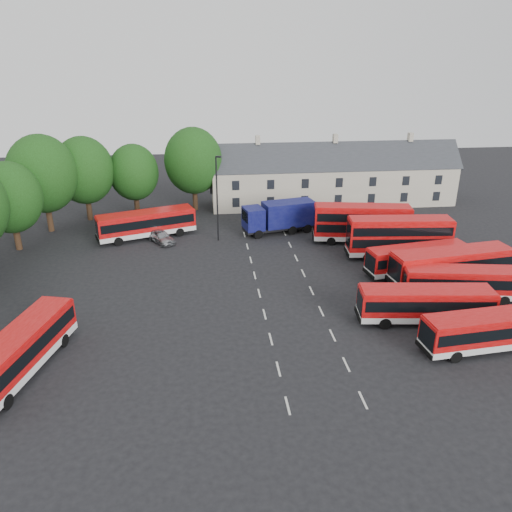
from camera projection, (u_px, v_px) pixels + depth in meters
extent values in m
plane|color=black|center=(262.00, 303.00, 44.94)|extent=(140.00, 140.00, 0.00)
cube|color=beige|center=(288.00, 406.00, 32.11)|extent=(0.15, 1.80, 0.01)
cube|color=beige|center=(278.00, 369.00, 35.77)|extent=(0.15, 1.80, 0.01)
cube|color=beige|center=(271.00, 339.00, 39.44)|extent=(0.15, 1.80, 0.01)
cube|color=beige|center=(265.00, 314.00, 43.11)|extent=(0.15, 1.80, 0.01)
cube|color=beige|center=(259.00, 293.00, 46.77)|extent=(0.15, 1.80, 0.01)
cube|color=beige|center=(255.00, 275.00, 50.44)|extent=(0.15, 1.80, 0.01)
cube|color=beige|center=(251.00, 260.00, 54.11)|extent=(0.15, 1.80, 0.01)
cube|color=beige|center=(247.00, 246.00, 57.78)|extent=(0.15, 1.80, 0.01)
cube|color=beige|center=(244.00, 235.00, 61.44)|extent=(0.15, 1.80, 0.01)
cube|color=beige|center=(363.00, 400.00, 32.61)|extent=(0.15, 1.80, 0.01)
cube|color=beige|center=(346.00, 364.00, 36.27)|extent=(0.15, 1.80, 0.01)
cube|color=beige|center=(333.00, 335.00, 39.94)|extent=(0.15, 1.80, 0.01)
cube|color=beige|center=(321.00, 311.00, 43.61)|extent=(0.15, 1.80, 0.01)
cube|color=beige|center=(312.00, 291.00, 47.28)|extent=(0.15, 1.80, 0.01)
cube|color=beige|center=(303.00, 273.00, 50.94)|extent=(0.15, 1.80, 0.01)
cube|color=beige|center=(296.00, 258.00, 54.61)|extent=(0.15, 1.80, 0.01)
cube|color=beige|center=(290.00, 245.00, 58.28)|extent=(0.15, 1.80, 0.01)
cube|color=beige|center=(284.00, 233.00, 61.94)|extent=(0.15, 1.80, 0.01)
cylinder|color=black|center=(17.00, 234.00, 56.29)|extent=(0.70, 0.70, 3.67)
ellipsoid|color=#173A0F|center=(9.00, 198.00, 54.65)|extent=(6.93, 6.93, 7.97)
cylinder|color=black|center=(49.00, 214.00, 61.86)|extent=(0.70, 0.70, 4.38)
ellipsoid|color=#173A0F|center=(42.00, 174.00, 59.90)|extent=(8.25, 8.25, 9.49)
cylinder|color=black|center=(89.00, 205.00, 66.00)|extent=(0.70, 0.70, 4.02)
ellipsoid|color=#173A0F|center=(84.00, 170.00, 64.19)|extent=(7.59, 7.59, 8.73)
cylinder|color=black|center=(137.00, 201.00, 68.53)|extent=(0.70, 0.70, 3.50)
ellipsoid|color=#173A0F|center=(134.00, 172.00, 66.96)|extent=(6.60, 6.60, 7.59)
cylinder|color=black|center=(195.00, 195.00, 70.12)|extent=(0.70, 0.70, 4.20)
ellipsoid|color=#173A0F|center=(193.00, 161.00, 68.23)|extent=(7.92, 7.92, 9.11)
cube|color=beige|center=(332.00, 185.00, 72.79)|extent=(35.00, 7.00, 5.50)
cube|color=#2D3035|center=(334.00, 166.00, 71.72)|extent=(35.70, 7.13, 7.13)
cube|color=beige|center=(258.00, 140.00, 69.09)|extent=(0.60, 0.90, 1.20)
cube|color=beige|center=(335.00, 138.00, 70.19)|extent=(0.60, 0.90, 1.20)
cube|color=beige|center=(410.00, 137.00, 71.29)|extent=(0.60, 0.90, 1.20)
cube|color=silver|center=(489.00, 341.00, 37.86)|extent=(10.79, 3.39, 0.53)
cube|color=#B90B0C|center=(491.00, 327.00, 37.39)|extent=(10.79, 3.39, 1.88)
cube|color=black|center=(492.00, 326.00, 37.37)|extent=(10.37, 3.41, 0.92)
cube|color=#B90B0C|center=(494.00, 315.00, 37.01)|extent=(10.57, 3.28, 0.12)
cylinder|color=black|center=(456.00, 357.00, 36.35)|extent=(0.99, 0.36, 0.96)
cube|color=silver|center=(424.00, 314.00, 41.62)|extent=(11.15, 3.67, 0.55)
cube|color=#B90B0C|center=(426.00, 301.00, 41.14)|extent=(11.15, 3.67, 1.94)
cube|color=black|center=(426.00, 300.00, 41.12)|extent=(10.72, 3.68, 0.95)
cube|color=#B90B0C|center=(428.00, 290.00, 40.74)|extent=(10.92, 3.55, 0.12)
cylinder|color=black|center=(385.00, 323.00, 40.69)|extent=(1.02, 0.39, 1.00)
cylinder|color=black|center=(460.00, 310.00, 42.76)|extent=(1.02, 0.39, 1.00)
cube|color=silver|center=(461.00, 291.00, 45.48)|extent=(10.92, 4.19, 0.53)
cube|color=#B90B0C|center=(463.00, 279.00, 45.01)|extent=(10.92, 4.19, 1.89)
cube|color=black|center=(464.00, 279.00, 44.99)|extent=(10.51, 4.17, 0.92)
cube|color=#B90B0C|center=(465.00, 269.00, 44.63)|extent=(10.70, 4.05, 0.12)
cylinder|color=black|center=(426.00, 298.00, 44.76)|extent=(1.00, 0.43, 0.97)
cylinder|color=black|center=(494.00, 290.00, 46.40)|extent=(1.00, 0.43, 0.97)
cube|color=silver|center=(450.00, 275.00, 48.56)|extent=(12.37, 4.31, 0.61)
cube|color=#B90B0C|center=(452.00, 262.00, 48.03)|extent=(12.37, 4.31, 2.15)
cube|color=black|center=(452.00, 261.00, 48.01)|extent=(11.90, 4.32, 1.05)
cube|color=#B90B0C|center=(453.00, 251.00, 47.59)|extent=(12.11, 4.17, 0.13)
cylinder|color=black|center=(420.00, 287.00, 46.72)|extent=(1.13, 0.45, 1.10)
cylinder|color=black|center=(476.00, 269.00, 50.65)|extent=(1.13, 0.45, 1.10)
cube|color=silver|center=(416.00, 267.00, 50.57)|extent=(10.75, 3.94, 0.53)
cube|color=#B90B0C|center=(418.00, 256.00, 50.11)|extent=(10.75, 3.94, 1.86)
cube|color=black|center=(418.00, 256.00, 50.09)|extent=(10.35, 3.93, 0.91)
cube|color=#B90B0C|center=(419.00, 247.00, 49.73)|extent=(10.53, 3.81, 0.11)
cylinder|color=black|center=(391.00, 277.00, 48.91)|extent=(0.99, 0.41, 0.96)
cylinder|color=black|center=(439.00, 262.00, 52.43)|extent=(0.99, 0.41, 0.96)
cube|color=silver|center=(397.00, 251.00, 54.54)|extent=(11.21, 3.45, 0.55)
cube|color=#B90B0C|center=(399.00, 234.00, 53.78)|extent=(11.21, 3.45, 3.36)
cube|color=black|center=(399.00, 239.00, 54.04)|extent=(10.77, 3.47, 0.95)
cube|color=#B90B0C|center=(401.00, 219.00, 53.11)|extent=(10.98, 3.33, 0.12)
cylinder|color=black|center=(367.00, 257.00, 53.53)|extent=(1.02, 0.37, 1.00)
cylinder|color=black|center=(425.00, 249.00, 55.76)|extent=(1.02, 0.37, 1.00)
cube|color=black|center=(400.00, 228.00, 53.53)|extent=(10.77, 3.47, 0.95)
cube|color=silver|center=(361.00, 236.00, 58.73)|extent=(11.31, 4.26, 0.55)
cube|color=#B90B0C|center=(362.00, 220.00, 57.97)|extent=(11.31, 4.26, 3.36)
cube|color=black|center=(361.00, 226.00, 58.22)|extent=(10.88, 4.25, 0.95)
cube|color=#B90B0C|center=(363.00, 206.00, 57.30)|extent=(11.07, 4.13, 0.12)
cylinder|color=black|center=(331.00, 241.00, 57.96)|extent=(1.04, 0.44, 1.00)
cylinder|color=black|center=(389.00, 235.00, 59.70)|extent=(1.04, 0.44, 1.00)
cube|color=black|center=(362.00, 215.00, 57.72)|extent=(10.88, 4.25, 0.95)
cube|color=silver|center=(22.00, 363.00, 35.03)|extent=(5.37, 11.61, 0.57)
cube|color=#B90B0C|center=(18.00, 348.00, 34.53)|extent=(5.37, 11.61, 2.01)
cube|color=black|center=(18.00, 347.00, 34.51)|extent=(5.31, 11.19, 0.98)
cube|color=#B90B0C|center=(16.00, 335.00, 34.12)|extent=(5.21, 11.37, 0.12)
cylinder|color=black|center=(7.00, 402.00, 31.67)|extent=(0.54, 1.07, 1.03)
cylinder|color=black|center=(36.00, 338.00, 38.60)|extent=(0.54, 1.07, 1.03)
cube|color=silver|center=(147.00, 231.00, 60.17)|extent=(11.76, 6.25, 0.58)
cube|color=#B90B0C|center=(146.00, 221.00, 59.66)|extent=(11.76, 6.25, 2.05)
cube|color=black|center=(146.00, 221.00, 59.64)|extent=(11.35, 6.16, 1.00)
cube|color=#B90B0C|center=(145.00, 212.00, 59.24)|extent=(11.51, 6.07, 0.13)
cylinder|color=black|center=(118.00, 241.00, 57.83)|extent=(1.09, 0.62, 1.05)
cylinder|color=black|center=(174.00, 226.00, 62.72)|extent=(1.09, 0.62, 1.05)
cube|color=black|center=(279.00, 227.00, 61.89)|extent=(9.10, 4.20, 0.33)
cube|color=#0D1050|center=(253.00, 218.00, 60.33)|extent=(2.75, 3.16, 2.64)
cube|color=black|center=(245.00, 216.00, 59.87)|extent=(0.62, 2.31, 1.32)
cube|color=#0D1050|center=(288.00, 213.00, 61.63)|extent=(6.72, 4.05, 2.97)
cylinder|color=black|center=(258.00, 234.00, 59.95)|extent=(1.14, 0.54, 1.10)
cylinder|color=black|center=(299.00, 222.00, 64.03)|extent=(1.14, 0.54, 1.10)
imported|color=#9DA0A4|center=(161.00, 236.00, 58.70)|extent=(3.89, 4.61, 1.49)
cylinder|color=black|center=(217.00, 200.00, 57.69)|extent=(0.18, 0.18, 10.03)
cube|color=black|center=(218.00, 157.00, 55.68)|extent=(0.65, 0.45, 0.18)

